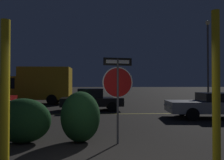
{
  "coord_description": "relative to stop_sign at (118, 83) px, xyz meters",
  "views": [
    {
      "loc": [
        -0.1,
        -4.14,
        1.68
      ],
      "look_at": [
        0.36,
        5.62,
        1.87
      ],
      "focal_mm": 35.0,
      "sensor_mm": 36.0,
      "label": 1
    }
  ],
  "objects": [
    {
      "name": "hedge_bush_2",
      "position": [
        -2.71,
        0.2,
        -1.07
      ],
      "size": [
        1.61,
        0.88,
        1.28
      ],
      "primitive_type": "ellipsoid",
      "color": "#19421E",
      "rests_on": "ground_plane"
    },
    {
      "name": "stop_sign",
      "position": [
        0.0,
        0.0,
        0.0
      ],
      "size": [
        0.87,
        0.17,
        2.43
      ],
      "rotation": [
        0.0,
        0.0,
        0.18
      ],
      "color": "#4C4C51",
      "rests_on": "ground_plane"
    },
    {
      "name": "road_center_stripe",
      "position": [
        -0.35,
        6.2,
        -1.71
      ],
      "size": [
        38.35,
        0.12,
        0.01
      ],
      "primitive_type": "cube",
      "color": "gold",
      "rests_on": "ground_plane"
    },
    {
      "name": "hedge_bush_3",
      "position": [
        -1.07,
        0.23,
        -0.98
      ],
      "size": [
        1.15,
        0.99,
        1.47
      ],
      "primitive_type": "ellipsoid",
      "color": "#19421E",
      "rests_on": "ground_plane"
    },
    {
      "name": "passing_car_2",
      "position": [
        -1.11,
        7.97,
        -1.02
      ],
      "size": [
        4.1,
        2.16,
        1.4
      ],
      "rotation": [
        0.0,
        0.0,
        -1.5
      ],
      "color": "black",
      "rests_on": "ground_plane"
    },
    {
      "name": "delivery_truck",
      "position": [
        -6.54,
        12.96,
        -0.07
      ],
      "size": [
        6.84,
        2.47,
        3.13
      ],
      "rotation": [
        0.0,
        0.0,
        1.58
      ],
      "color": "gold",
      "rests_on": "ground_plane"
    },
    {
      "name": "yellow_pole_left",
      "position": [
        -2.18,
        -2.2,
        -0.29
      ],
      "size": [
        0.16,
        0.16,
        2.84
      ],
      "primitive_type": "cylinder",
      "color": "yellow",
      "rests_on": "ground_plane"
    },
    {
      "name": "yellow_pole_right",
      "position": [
        1.61,
        -2.33,
        -0.2
      ],
      "size": [
        0.14,
        0.14,
        3.03
      ],
      "primitive_type": "cylinder",
      "color": "yellow",
      "rests_on": "ground_plane"
    },
    {
      "name": "passing_car_3",
      "position": [
        5.33,
        4.45,
        -1.06
      ],
      "size": [
        5.07,
        2.23,
        1.25
      ],
      "rotation": [
        0.0,
        0.0,
        1.49
      ],
      "color": "#9E9EA3",
      "rests_on": "ground_plane"
    },
    {
      "name": "street_lamp",
      "position": [
        8.78,
        12.32,
        2.69
      ],
      "size": [
        0.4,
        0.4,
        7.27
      ],
      "color": "#4C4C51",
      "rests_on": "ground_plane"
    }
  ]
}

